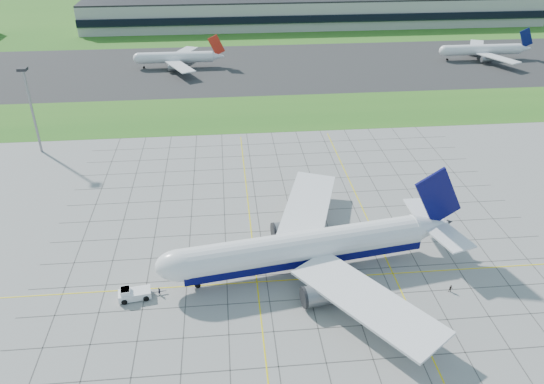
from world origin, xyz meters
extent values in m
plane|color=gray|center=(0.00, 0.00, 0.00)|extent=(1400.00, 1400.00, 0.00)
cube|color=#27651D|center=(0.00, 90.00, 0.02)|extent=(700.00, 35.00, 0.04)
cube|color=#383838|center=(0.00, 145.00, 0.03)|extent=(700.00, 75.00, 0.04)
cube|color=#27651D|center=(0.00, 255.00, 0.02)|extent=(700.00, 145.00, 0.04)
cube|color=#474744|center=(-48.00, 10.00, 0.01)|extent=(0.18, 130.00, 0.02)
cube|color=#474744|center=(-40.00, 10.00, 0.01)|extent=(0.18, 130.00, 0.02)
cube|color=#474744|center=(-32.00, 10.00, 0.01)|extent=(0.18, 130.00, 0.02)
cube|color=#474744|center=(-24.00, 10.00, 0.01)|extent=(0.18, 130.00, 0.02)
cube|color=#474744|center=(-16.00, 10.00, 0.01)|extent=(0.18, 130.00, 0.02)
cube|color=#474744|center=(-8.00, 10.00, 0.01)|extent=(0.18, 130.00, 0.02)
cube|color=#474744|center=(0.00, 10.00, 0.01)|extent=(0.18, 130.00, 0.02)
cube|color=#474744|center=(8.00, 10.00, 0.01)|extent=(0.18, 130.00, 0.02)
cube|color=#474744|center=(16.00, 10.00, 0.01)|extent=(0.18, 130.00, 0.02)
cube|color=#474744|center=(24.00, 10.00, 0.01)|extent=(0.18, 130.00, 0.02)
cube|color=#474744|center=(32.00, 10.00, 0.01)|extent=(0.18, 130.00, 0.02)
cube|color=#474744|center=(40.00, 10.00, 0.01)|extent=(0.18, 130.00, 0.02)
cube|color=#474744|center=(48.00, 10.00, 0.01)|extent=(0.18, 130.00, 0.02)
cube|color=#474744|center=(0.00, -24.00, 0.01)|extent=(110.00, 0.18, 0.02)
cube|color=#474744|center=(0.00, -16.00, 0.01)|extent=(110.00, 0.18, 0.02)
cube|color=#474744|center=(0.00, -8.00, 0.01)|extent=(110.00, 0.18, 0.02)
cube|color=#474744|center=(0.00, 0.00, 0.01)|extent=(110.00, 0.18, 0.02)
cube|color=#474744|center=(0.00, 8.00, 0.01)|extent=(110.00, 0.18, 0.02)
cube|color=#474744|center=(0.00, 16.00, 0.01)|extent=(110.00, 0.18, 0.02)
cube|color=#474744|center=(0.00, 24.00, 0.01)|extent=(110.00, 0.18, 0.02)
cube|color=#474744|center=(0.00, 32.00, 0.01)|extent=(110.00, 0.18, 0.02)
cube|color=#474744|center=(0.00, 40.00, 0.01)|extent=(110.00, 0.18, 0.02)
cube|color=#474744|center=(0.00, 48.00, 0.01)|extent=(110.00, 0.18, 0.02)
cube|color=#474744|center=(0.00, 56.00, 0.01)|extent=(110.00, 0.18, 0.02)
cube|color=#474744|center=(0.00, 64.00, 0.01)|extent=(110.00, 0.18, 0.02)
cube|color=yellow|center=(0.00, -2.00, 0.02)|extent=(120.00, 0.25, 0.03)
cube|color=yellow|center=(-10.00, 20.00, 0.02)|extent=(0.25, 100.00, 0.03)
cube|color=yellow|center=(18.00, 20.00, 0.02)|extent=(0.25, 100.00, 0.03)
cube|color=#B7B7B2|center=(40.00, 230.00, 7.50)|extent=(260.00, 42.00, 15.00)
cube|color=black|center=(40.00, 208.50, 7.00)|extent=(260.00, 1.00, 4.00)
cylinder|color=gray|center=(-70.00, 65.00, 12.50)|extent=(0.70, 0.70, 25.00)
cube|color=black|center=(-70.00, 65.00, 25.20)|extent=(2.50, 2.50, 0.80)
cylinder|color=white|center=(-0.19, 0.91, 5.97)|extent=(49.44, 13.92, 6.40)
cube|color=#070847|center=(-0.19, 0.91, 3.94)|extent=(49.38, 13.50, 1.71)
ellipsoid|color=white|center=(-24.41, -2.89, 5.97)|extent=(11.10, 7.91, 6.40)
cube|color=black|center=(-26.73, -3.25, 6.50)|extent=(2.85, 3.73, 0.64)
cone|color=white|center=(27.72, 5.29, 6.29)|extent=(9.37, 7.33, 6.08)
cube|color=#070847|center=(28.25, 5.38, 13.43)|extent=(11.57, 2.33, 13.61)
cube|color=white|center=(3.49, 18.76, 4.90)|extent=(17.95, 31.36, 1.03)
cube|color=white|center=(8.78, -14.95, 4.90)|extent=(24.97, 29.98, 1.03)
cylinder|color=slate|center=(-1.92, 11.97, 2.77)|extent=(7.47, 5.08, 4.05)
cylinder|color=slate|center=(1.55, -10.15, 2.77)|extent=(7.47, 5.08, 4.05)
cylinder|color=gray|center=(-21.78, -2.48, 1.39)|extent=(0.44, 0.44, 2.77)
cylinder|color=black|center=(-21.78, -2.48, 0.59)|extent=(1.24, 0.71, 1.17)
cylinder|color=black|center=(4.55, 5.11, 0.69)|extent=(1.57, 1.48, 1.39)
cylinder|color=black|center=(5.61, -1.63, 0.69)|extent=(1.57, 1.48, 1.39)
cube|color=white|center=(-33.71, -4.45, 0.92)|extent=(6.47, 3.76, 1.42)
cube|color=white|center=(-35.31, -4.70, 1.93)|extent=(2.16, 2.49, 1.12)
cube|color=black|center=(-35.31, -4.70, 2.14)|extent=(1.92, 2.26, 0.71)
cube|color=gray|center=(-29.39, -3.77, 0.61)|extent=(3.04, 0.65, 0.18)
cylinder|color=black|center=(-35.92, -3.45, 0.56)|extent=(1.18, 0.68, 1.12)
cylinder|color=black|center=(-35.51, -6.07, 0.56)|extent=(1.18, 0.68, 1.12)
cylinder|color=black|center=(-31.90, -2.82, 0.56)|extent=(1.18, 0.68, 1.12)
cylinder|color=black|center=(-31.49, -5.44, 0.56)|extent=(1.18, 0.68, 1.12)
imported|color=black|center=(-29.10, -3.99, 0.83)|extent=(0.61, 0.72, 1.67)
imported|color=black|center=(27.49, -8.63, 0.79)|extent=(0.86, 0.73, 1.58)
cylinder|color=white|center=(-34.69, 148.30, 4.50)|extent=(32.19, 4.80, 4.80)
cube|color=red|center=(-16.81, 148.30, 9.50)|extent=(7.46, 0.40, 9.15)
cube|color=white|center=(-32.45, 159.30, 3.70)|extent=(13.89, 20.66, 0.40)
cube|color=white|center=(-32.45, 137.30, 3.70)|extent=(13.89, 20.66, 0.40)
cylinder|color=black|center=(-32.01, 150.50, 0.50)|extent=(1.00, 1.00, 1.00)
cylinder|color=black|center=(-32.01, 146.10, 0.50)|extent=(1.00, 1.00, 1.00)
cylinder|color=white|center=(104.49, 147.63, 4.50)|extent=(35.87, 4.80, 4.80)
cube|color=#081152|center=(124.42, 147.63, 9.50)|extent=(7.46, 0.40, 9.15)
cube|color=white|center=(106.98, 158.63, 3.70)|extent=(13.89, 20.66, 0.40)
cube|color=white|center=(106.98, 136.63, 3.70)|extent=(13.89, 20.66, 0.40)
cylinder|color=black|center=(107.48, 149.83, 0.50)|extent=(1.00, 1.00, 1.00)
cylinder|color=black|center=(107.48, 145.43, 0.50)|extent=(1.00, 1.00, 1.00)
camera|label=1|loc=(-15.01, -85.14, 68.55)|focal=35.00mm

